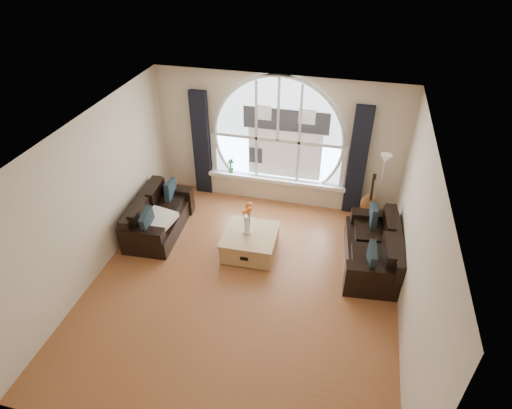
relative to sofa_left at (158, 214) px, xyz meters
The scene contains 21 objects.
ground 2.26m from the sofa_left, 28.35° to the right, with size 5.00×5.50×0.01m, color brown.
ceiling 3.20m from the sofa_left, 28.35° to the right, with size 5.00×5.50×0.01m, color silver.
wall_back 2.76m from the sofa_left, 40.85° to the left, with size 5.00×0.01×2.70m, color beige.
wall_front 4.39m from the sofa_left, 62.78° to the right, with size 5.00×0.01×2.70m, color beige.
wall_left 1.52m from the sofa_left, 117.14° to the right, with size 0.01×5.50×2.70m, color beige.
wall_right 4.68m from the sofa_left, 13.34° to the right, with size 0.01×5.50×2.70m, color beige.
attic_slope 4.71m from the sofa_left, 14.26° to the right, with size 0.92×5.50×0.72m, color silver.
arched_window 2.85m from the sofa_left, 40.34° to the left, with size 2.60×0.06×2.15m, color silver.
window_sill 2.53m from the sofa_left, 39.13° to the left, with size 2.90×0.22×0.08m, color white.
window_frame 2.83m from the sofa_left, 39.83° to the left, with size 2.76×0.08×2.15m, color white.
neighbor_house 2.89m from the sofa_left, 38.02° to the left, with size 1.70×0.02×1.50m, color silver.
curtain_left 1.78m from the sofa_left, 77.17° to the left, with size 0.35×0.12×2.30m, color black.
curtain_right 3.96m from the sofa_left, 23.85° to the left, with size 0.35×0.12×2.30m, color black.
sofa_left is the anchor object (origin of this frame).
sofa_right 4.00m from the sofa_left, ahead, with size 0.86×1.72×0.77m, color black.
coffee_chest 1.88m from the sofa_left, ahead, with size 0.95×0.95×0.46m, color #A47A45.
throw_blanket 0.34m from the sofa_left, 63.60° to the right, with size 0.55×0.55×0.10m, color silver.
vase_flowers 1.86m from the sofa_left, ahead, with size 0.24×0.24×0.70m, color white.
floor_lamp 4.20m from the sofa_left, 15.71° to the left, with size 0.24×0.24×1.60m, color #B2B2B2.
guitar 4.18m from the sofa_left, 20.52° to the left, with size 0.36×0.24×1.06m, color #996433.
potted_plant 1.89m from the sofa_left, 58.43° to the left, with size 0.16×0.11×0.31m, color #1E6023.
Camera 1 is at (1.42, -4.87, 5.19)m, focal length 29.89 mm.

